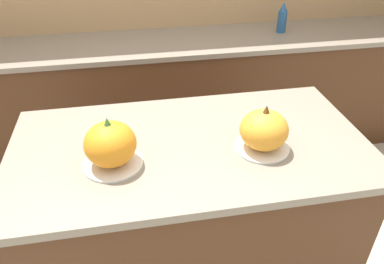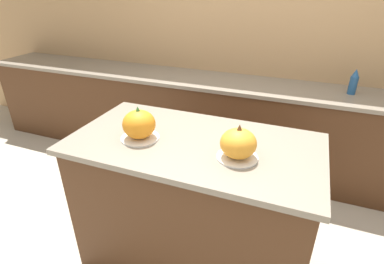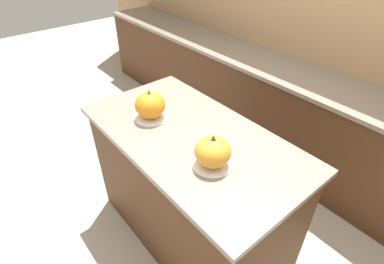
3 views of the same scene
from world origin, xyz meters
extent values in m
plane|color=#BCB29E|center=(0.00, 0.00, 0.00)|extent=(12.00, 12.00, 0.00)
cube|color=tan|center=(0.00, 1.65, 1.25)|extent=(8.00, 0.06, 2.50)
cube|color=#4C2D19|center=(0.00, 0.00, 0.46)|extent=(1.42, 0.73, 0.92)
cube|color=gray|center=(0.00, 0.00, 0.94)|extent=(1.48, 0.79, 0.03)
cube|color=#4C2D19|center=(0.00, 1.32, 0.44)|extent=(6.00, 0.56, 0.89)
cube|color=gray|center=(0.00, 1.32, 0.91)|extent=(6.00, 0.60, 0.03)
cylinder|color=white|center=(-0.31, -0.08, 0.96)|extent=(0.23, 0.23, 0.01)
ellipsoid|color=orange|center=(-0.31, -0.08, 1.05)|extent=(0.20, 0.20, 0.17)
cone|color=#38702D|center=(-0.31, -0.08, 1.15)|extent=(0.03, 0.03, 0.03)
cylinder|color=white|center=(0.28, -0.09, 0.96)|extent=(0.22, 0.22, 0.01)
ellipsoid|color=orange|center=(0.28, -0.09, 1.05)|extent=(0.19, 0.19, 0.16)
cone|color=brown|center=(0.28, -0.09, 1.14)|extent=(0.03, 0.03, 0.03)
camera|label=1|loc=(-0.22, -1.25, 1.85)|focal=35.00mm
camera|label=2|loc=(0.56, -1.45, 1.81)|focal=28.00mm
camera|label=3|loc=(1.14, -0.93, 2.05)|focal=28.00mm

